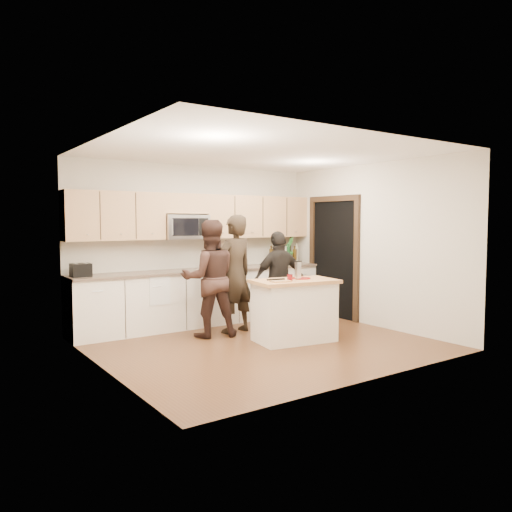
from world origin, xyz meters
TOP-DOWN VIEW (x-y plane):
  - floor at (0.00, 0.00)m, footprint 4.50×4.50m
  - room_shell at (0.00, 0.00)m, footprint 4.52×4.02m
  - back_cabinetry at (0.00, 1.69)m, footprint 4.50×0.66m
  - upper_cabinetry at (0.03, 1.83)m, footprint 4.50×0.33m
  - microwave at (-0.31, 1.80)m, footprint 0.76×0.41m
  - doorway at (2.23, 0.90)m, footprint 0.06×1.25m
  - framed_picture at (1.95, 1.98)m, footprint 0.30×0.03m
  - dish_towel at (-0.95, 1.50)m, footprint 0.34×0.60m
  - island at (0.48, -0.13)m, footprint 1.30×0.88m
  - red_plate at (0.64, -0.09)m, footprint 0.26×0.26m
  - box_grater at (0.54, -0.14)m, footprint 0.09×0.07m
  - drink_glass at (0.33, -0.20)m, footprint 0.08×0.08m
  - cutting_board at (0.14, -0.23)m, footprint 0.29×0.22m
  - tongs at (0.13, -0.14)m, footprint 0.28×0.08m
  - knife at (0.07, -0.25)m, footprint 0.19×0.05m
  - toaster at (-2.05, 1.67)m, footprint 0.27×0.23m
  - bottle_cluster at (1.77, 1.71)m, footprint 0.69×0.36m
  - orchid at (1.82, 1.72)m, footprint 0.36×0.35m
  - woman_left at (0.08, 0.86)m, footprint 0.73×0.54m
  - woman_center at (-0.39, 0.83)m, footprint 1.02×0.89m
  - woman_right at (0.79, 0.64)m, footprint 0.96×0.48m

SIDE VIEW (x-z plane):
  - floor at x=0.00m, z-range 0.00..0.00m
  - island at x=0.48m, z-range 0.00..0.90m
  - back_cabinetry at x=0.00m, z-range 0.00..0.94m
  - woman_right at x=0.79m, z-range 0.00..1.59m
  - dish_towel at x=-0.95m, z-range 0.56..1.04m
  - woman_center at x=-0.39m, z-range 0.00..1.77m
  - red_plate at x=0.64m, z-range 0.90..0.92m
  - cutting_board at x=0.14m, z-range 0.90..0.92m
  - woman_left at x=0.08m, z-range 0.00..1.84m
  - knife at x=0.07m, z-range 0.92..0.93m
  - tongs at x=0.13m, z-range 0.92..0.94m
  - drink_glass at x=0.33m, z-range 0.90..0.99m
  - toaster at x=-2.05m, z-range 0.94..1.13m
  - box_grater at x=0.54m, z-range 0.92..1.18m
  - bottle_cluster at x=1.77m, z-range 0.92..1.31m
  - doorway at x=2.23m, z-range 0.06..2.26m
  - orchid at x=1.82m, z-range 0.94..1.46m
  - framed_picture at x=1.95m, z-range 1.09..1.47m
  - microwave at x=-0.31m, z-range 1.45..1.85m
  - room_shell at x=0.00m, z-range 0.38..3.09m
  - upper_cabinetry at x=0.03m, z-range 1.47..2.22m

